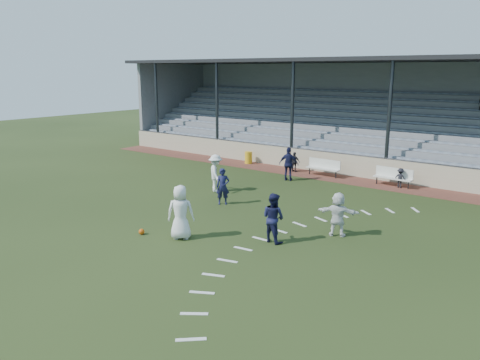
# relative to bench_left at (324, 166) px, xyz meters

# --- Properties ---
(ground) EXTENTS (90.00, 90.00, 0.00)m
(ground) POSITION_rel_bench_left_xyz_m (0.17, -10.55, -0.58)
(ground) COLOR #233214
(ground) RESTS_ON ground
(cinder_track) EXTENTS (34.00, 2.00, 0.02)m
(cinder_track) POSITION_rel_bench_left_xyz_m (0.17, -0.05, -0.57)
(cinder_track) COLOR #572C23
(cinder_track) RESTS_ON ground
(retaining_wall) EXTENTS (34.00, 0.18, 1.20)m
(retaining_wall) POSITION_rel_bench_left_xyz_m (0.17, 1.00, 0.02)
(retaining_wall) COLOR #B7A98C
(retaining_wall) RESTS_ON ground
(bench_left) EXTENTS (2.01, 0.52, 0.95)m
(bench_left) POSITION_rel_bench_left_xyz_m (0.00, 0.00, 0.00)
(bench_left) COLOR silver
(bench_left) RESTS_ON cinder_track
(bench_right) EXTENTS (2.02, 0.57, 0.95)m
(bench_right) POSITION_rel_bench_left_xyz_m (4.00, 0.05, 0.00)
(bench_right) COLOR silver
(bench_right) RESTS_ON cinder_track
(trash_bin) EXTENTS (0.48, 0.48, 0.76)m
(trash_bin) POSITION_rel_bench_left_xyz_m (-5.56, 0.32, -0.18)
(trash_bin) COLOR gold
(trash_bin) RESTS_ON cinder_track
(football) EXTENTS (0.21, 0.21, 0.21)m
(football) POSITION_rel_bench_left_xyz_m (-0.74, -12.83, -0.48)
(football) COLOR #C14C0B
(football) RESTS_ON ground
(player_white_lead) EXTENTS (1.14, 1.07, 1.96)m
(player_white_lead) POSITION_rel_bench_left_xyz_m (0.70, -12.23, 0.40)
(player_white_lead) COLOR white
(player_white_lead) RESTS_ON ground
(player_navy_lead) EXTENTS (0.71, 0.68, 1.64)m
(player_navy_lead) POSITION_rel_bench_left_xyz_m (-0.91, -7.91, 0.24)
(player_navy_lead) COLOR #15173C
(player_navy_lead) RESTS_ON ground
(player_navy_mid) EXTENTS (0.94, 0.78, 1.76)m
(player_navy_mid) POSITION_rel_bench_left_xyz_m (3.50, -10.49, 0.30)
(player_navy_mid) COLOR #15173C
(player_navy_mid) RESTS_ON ground
(player_white_wing) EXTENTS (1.36, 1.31, 1.86)m
(player_white_wing) POSITION_rel_bench_left_xyz_m (-2.65, -6.36, 0.34)
(player_white_wing) COLOR white
(player_white_wing) RESTS_ON ground
(player_navy_wing) EXTENTS (1.15, 0.78, 1.82)m
(player_navy_wing) POSITION_rel_bench_left_xyz_m (-1.02, -2.12, 0.33)
(player_navy_wing) COLOR #15173C
(player_navy_wing) RESTS_ON ground
(player_white_back) EXTENTS (1.59, 0.95, 1.64)m
(player_white_back) POSITION_rel_bench_left_xyz_m (5.03, -8.56, 0.24)
(player_white_back) COLOR white
(player_white_back) RESTS_ON ground
(sub_left_near) EXTENTS (0.41, 0.31, 1.01)m
(sub_left_near) POSITION_rel_bench_left_xyz_m (-2.12, -0.06, -0.06)
(sub_left_near) COLOR black
(sub_left_near) RESTS_ON cinder_track
(sub_left_far) EXTENTS (0.71, 0.33, 1.18)m
(sub_left_far) POSITION_rel_bench_left_xyz_m (-1.88, -0.08, 0.03)
(sub_left_far) COLOR black
(sub_left_far) RESTS_ON cinder_track
(sub_right) EXTENTS (0.66, 0.38, 1.02)m
(sub_right) POSITION_rel_bench_left_xyz_m (4.41, -0.11, -0.06)
(sub_right) COLOR black
(sub_right) RESTS_ON cinder_track
(grandstand) EXTENTS (34.60, 9.00, 6.61)m
(grandstand) POSITION_rel_bench_left_xyz_m (0.17, 5.71, 1.62)
(grandstand) COLOR gray
(grandstand) RESTS_ON ground
(penalty_arc) EXTENTS (3.89, 14.63, 0.01)m
(penalty_arc) POSITION_rel_bench_left_xyz_m (4.29, -10.55, -0.58)
(penalty_arc) COLOR silver
(penalty_arc) RESTS_ON ground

